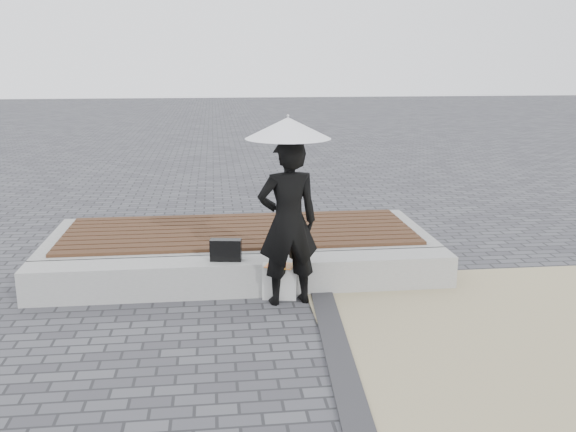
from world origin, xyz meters
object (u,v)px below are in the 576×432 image
object	(u,v)px
handbag	(226,250)
woman	(288,222)
seating_ledge	(244,276)
parasol	(288,128)
canvas_tote	(280,281)

from	to	relation	value
handbag	woman	bearing A→B (deg)	-19.58
seating_ledge	handbag	distance (m)	0.39
parasol	handbag	size ratio (longest dim) A/B	3.26
seating_ledge	parasol	size ratio (longest dim) A/B	4.28
seating_ledge	canvas_tote	bearing A→B (deg)	-32.40
woman	parasol	xyz separation A→B (m)	(-0.00, 0.00, 1.03)
seating_ledge	woman	bearing A→B (deg)	-39.11
handbag	parasol	bearing A→B (deg)	-19.58
seating_ledge	woman	distance (m)	0.95
handbag	seating_ledge	bearing A→B (deg)	13.37
handbag	canvas_tote	bearing A→B (deg)	-12.35
parasol	handbag	world-z (taller)	parasol
handbag	canvas_tote	world-z (taller)	handbag
seating_ledge	parasol	bearing A→B (deg)	-39.11
parasol	canvas_tote	size ratio (longest dim) A/B	2.89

